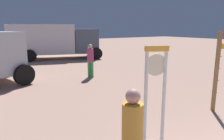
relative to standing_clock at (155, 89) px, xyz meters
The scene contains 4 objects.
standing_clock is the anchor object (origin of this frame).
person_near_clock 1.24m from the standing_clock, 150.69° to the right, with size 0.31×0.31×1.64m.
person_distant 6.78m from the standing_clock, 72.53° to the left, with size 0.32×0.32×1.67m.
box_truck_far 14.00m from the standing_clock, 79.17° to the left, with size 7.31×4.56×2.69m.
Camera 1 is at (-3.98, -0.27, 2.49)m, focal length 33.95 mm.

